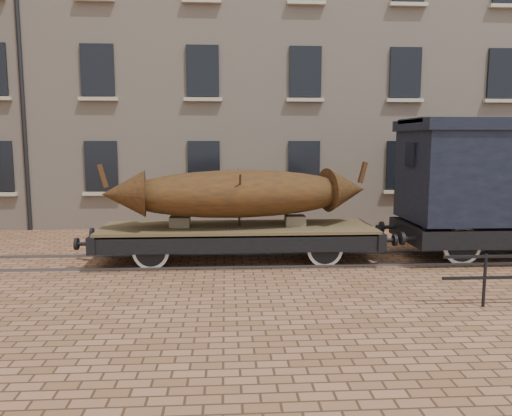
{
  "coord_description": "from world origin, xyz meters",
  "views": [
    {
      "loc": [
        -1.74,
        -12.44,
        3.04
      ],
      "look_at": [
        -0.96,
        0.5,
        1.3
      ],
      "focal_mm": 35.0,
      "sensor_mm": 36.0,
      "label": 1
    }
  ],
  "objects": [
    {
      "name": "flatcar_wagon",
      "position": [
        -1.45,
        0.0,
        0.73
      ],
      "size": [
        7.72,
        2.09,
        1.16
      ],
      "color": "brown",
      "rests_on": "ground"
    },
    {
      "name": "ground",
      "position": [
        0.0,
        0.0,
        0.0
      ],
      "size": [
        90.0,
        90.0,
        0.0
      ],
      "primitive_type": "plane",
      "color": "brown"
    },
    {
      "name": "rail_track",
      "position": [
        0.0,
        0.0,
        0.03
      ],
      "size": [
        30.0,
        1.52,
        0.06
      ],
      "color": "#59595E",
      "rests_on": "ground"
    },
    {
      "name": "warehouse_cream",
      "position": [
        3.0,
        9.99,
        7.0
      ],
      "size": [
        40.0,
        10.19,
        14.0
      ],
      "color": "#C1AD98",
      "rests_on": "ground"
    },
    {
      "name": "iron_boat",
      "position": [
        -1.41,
        0.0,
        1.74
      ],
      "size": [
        6.75,
        2.6,
        1.62
      ],
      "color": "#552E0F",
      "rests_on": "flatcar_wagon"
    }
  ]
}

